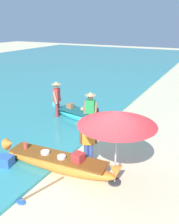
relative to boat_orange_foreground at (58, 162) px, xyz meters
The scene contains 9 objects.
ground_plane 1.33m from the boat_orange_foreground, ahead, with size 80.00×80.00×0.00m, color beige.
boat_orange_foreground is the anchor object (origin of this frame).
boat_cyan_midground 3.79m from the boat_orange_foreground, 102.21° to the left, with size 4.42×1.55×0.78m.
person_vendor_hatted 3.06m from the boat_orange_foreground, 97.88° to the left, with size 0.57×0.44×1.69m.
person_tourist_customer 1.14m from the boat_orange_foreground, 38.52° to the left, with size 0.58×0.42×1.61m.
person_vendor_assistant 4.44m from the boat_orange_foreground, 124.36° to the left, with size 0.44×0.58×1.76m.
patio_umbrella_large 2.43m from the boat_orange_foreground, ahead, with size 2.06×2.06×2.14m.
cooler_box 1.62m from the boat_orange_foreground, 156.82° to the right, with size 0.45×0.36×0.41m, color blue.
paddle 1.23m from the boat_orange_foreground, 85.76° to the right, with size 0.62×1.50×0.05m.
Camera 1 is at (2.55, -5.41, 4.25)m, focal length 39.88 mm.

